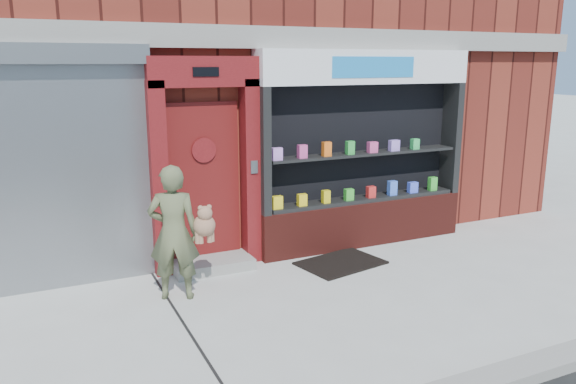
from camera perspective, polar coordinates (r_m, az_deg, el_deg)
ground at (r=6.78m, az=3.00°, el=-11.55°), size 80.00×80.00×0.00m
building at (r=11.84m, az=-11.30°, el=18.55°), size 12.00×8.16×8.00m
shutter_bay at (r=7.43m, az=-25.44°, el=3.26°), size 3.10×0.30×3.04m
red_door_bay at (r=7.72m, az=-8.36°, el=2.75°), size 1.52×0.58×2.90m
pharmacy_bay at (r=8.74m, az=7.63°, el=3.41°), size 3.50×0.41×3.00m
woman at (r=6.87m, az=-11.34°, el=-4.01°), size 0.84×0.59×1.66m
doormat at (r=8.13m, az=5.38°, el=-7.18°), size 1.28×1.01×0.03m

